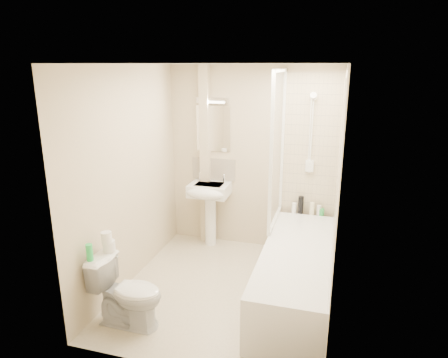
# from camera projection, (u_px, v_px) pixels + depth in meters

# --- Properties ---
(floor) EXTENTS (2.50, 2.50, 0.00)m
(floor) POSITION_uv_depth(u_px,v_px,m) (225.00, 290.00, 4.39)
(floor) COLOR beige
(floor) RESTS_ON ground
(wall_back) EXTENTS (2.20, 0.02, 2.40)m
(wall_back) POSITION_uv_depth(u_px,v_px,m) (252.00, 159.00, 5.22)
(wall_back) COLOR beige
(wall_back) RESTS_ON ground
(wall_left) EXTENTS (0.02, 2.50, 2.40)m
(wall_left) POSITION_uv_depth(u_px,v_px,m) (129.00, 178.00, 4.36)
(wall_left) COLOR beige
(wall_left) RESTS_ON ground
(wall_right) EXTENTS (0.02, 2.50, 2.40)m
(wall_right) POSITION_uv_depth(u_px,v_px,m) (337.00, 196.00, 3.77)
(wall_right) COLOR beige
(wall_right) RESTS_ON ground
(ceiling) EXTENTS (2.20, 2.50, 0.02)m
(ceiling) POSITION_uv_depth(u_px,v_px,m) (226.00, 64.00, 3.73)
(ceiling) COLOR white
(ceiling) RESTS_ON wall_back
(tile_back) EXTENTS (0.70, 0.01, 1.75)m
(tile_back) POSITION_uv_depth(u_px,v_px,m) (311.00, 146.00, 4.94)
(tile_back) COLOR beige
(tile_back) RESTS_ON wall_back
(tile_right) EXTENTS (0.01, 2.10, 1.75)m
(tile_right) POSITION_uv_depth(u_px,v_px,m) (338.00, 170.00, 3.79)
(tile_right) COLOR beige
(tile_right) RESTS_ON wall_right
(pipe_boxing) EXTENTS (0.12, 0.12, 2.40)m
(pipe_boxing) POSITION_uv_depth(u_px,v_px,m) (205.00, 157.00, 5.33)
(pipe_boxing) COLOR beige
(pipe_boxing) RESTS_ON ground
(splashback) EXTENTS (0.60, 0.02, 0.30)m
(splashback) POSITION_uv_depth(u_px,v_px,m) (214.00, 169.00, 5.39)
(splashback) COLOR beige
(splashback) RESTS_ON wall_back
(mirror) EXTENTS (0.46, 0.01, 0.60)m
(mirror) POSITION_uv_depth(u_px,v_px,m) (213.00, 129.00, 5.24)
(mirror) COLOR white
(mirror) RESTS_ON wall_back
(strip_light) EXTENTS (0.42, 0.07, 0.07)m
(strip_light) POSITION_uv_depth(u_px,v_px,m) (213.00, 100.00, 5.12)
(strip_light) COLOR silver
(strip_light) RESTS_ON wall_back
(bathtub) EXTENTS (0.70, 2.10, 0.55)m
(bathtub) POSITION_uv_depth(u_px,v_px,m) (296.00, 272.00, 4.19)
(bathtub) COLOR white
(bathtub) RESTS_ON ground
(shower_screen) EXTENTS (0.04, 0.92, 1.80)m
(shower_screen) POSITION_uv_depth(u_px,v_px,m) (278.00, 149.00, 4.62)
(shower_screen) COLOR white
(shower_screen) RESTS_ON bathtub
(shower_fixture) EXTENTS (0.10, 0.16, 0.99)m
(shower_fixture) POSITION_uv_depth(u_px,v_px,m) (311.00, 136.00, 4.87)
(shower_fixture) COLOR white
(shower_fixture) RESTS_ON wall_back
(pedestal_sink) EXTENTS (0.52, 0.48, 1.00)m
(pedestal_sink) POSITION_uv_depth(u_px,v_px,m) (209.00, 197.00, 5.28)
(pedestal_sink) COLOR white
(pedestal_sink) RESTS_ON ground
(bottle_white_a) EXTENTS (0.06, 0.06, 0.13)m
(bottle_white_a) POSITION_uv_depth(u_px,v_px,m) (294.00, 208.00, 5.14)
(bottle_white_a) COLOR white
(bottle_white_a) RESTS_ON bathtub
(bottle_black_b) EXTENTS (0.07, 0.07, 0.23)m
(bottle_black_b) POSITION_uv_depth(u_px,v_px,m) (301.00, 205.00, 5.10)
(bottle_black_b) COLOR black
(bottle_black_b) RESTS_ON bathtub
(bottle_cream) EXTENTS (0.06, 0.06, 0.16)m
(bottle_cream) POSITION_uv_depth(u_px,v_px,m) (312.00, 208.00, 5.08)
(bottle_cream) COLOR #F9F2C0
(bottle_cream) RESTS_ON bathtub
(bottle_white_b) EXTENTS (0.05, 0.05, 0.13)m
(bottle_white_b) POSITION_uv_depth(u_px,v_px,m) (319.00, 210.00, 5.06)
(bottle_white_b) COLOR white
(bottle_white_b) RESTS_ON bathtub
(bottle_green) EXTENTS (0.07, 0.07, 0.09)m
(bottle_green) POSITION_uv_depth(u_px,v_px,m) (321.00, 212.00, 5.05)
(bottle_green) COLOR green
(bottle_green) RESTS_ON bathtub
(toilet) EXTENTS (0.40, 0.68, 0.68)m
(toilet) POSITION_uv_depth(u_px,v_px,m) (128.00, 292.00, 3.74)
(toilet) COLOR white
(toilet) RESTS_ON ground
(toilet_roll_lower) EXTENTS (0.12, 0.12, 0.11)m
(toilet_roll_lower) POSITION_uv_depth(u_px,v_px,m) (109.00, 246.00, 3.79)
(toilet_roll_lower) COLOR white
(toilet_roll_lower) RESTS_ON toilet
(toilet_roll_upper) EXTENTS (0.10, 0.10, 0.11)m
(toilet_roll_upper) POSITION_uv_depth(u_px,v_px,m) (106.00, 237.00, 3.72)
(toilet_roll_upper) COLOR white
(toilet_roll_upper) RESTS_ON toilet_roll_lower
(green_bottle) EXTENTS (0.06, 0.06, 0.16)m
(green_bottle) POSITION_uv_depth(u_px,v_px,m) (89.00, 253.00, 3.60)
(green_bottle) COLOR green
(green_bottle) RESTS_ON toilet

